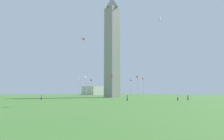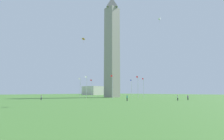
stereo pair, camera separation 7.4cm
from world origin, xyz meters
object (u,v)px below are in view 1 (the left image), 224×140
object	(u,v)px
person_white_shirt	(178,98)
flagpole_nw	(80,87)
flagpole_se	(144,87)
person_purple_shirt	(188,97)
flagpole_e	(138,86)
kite_orange_diamond	(83,39)
flagpole_sw	(111,87)
person_teal_shirt	(127,98)
flagpole_n	(87,86)
kite_white_box	(159,18)
flagpole_ne	(113,86)
distant_building	(96,91)
flagpole_w	(92,87)
flagpole_s	(131,87)
person_gray_shirt	(41,97)
obelisk_monument	(112,46)

from	to	relation	value
person_white_shirt	flagpole_nw	bearing A→B (deg)	24.63
flagpole_se	person_purple_shirt	bearing A→B (deg)	61.94
flagpole_e	kite_orange_diamond	world-z (taller)	kite_orange_diamond
flagpole_sw	person_purple_shirt	bearing A→B (deg)	73.69
person_teal_shirt	flagpole_se	bearing A→B (deg)	-36.05
flagpole_se	flagpole_nw	xyz separation A→B (m)	(20.96, -20.96, 0.00)
flagpole_n	kite_white_box	distance (m)	41.23
flagpole_ne	flagpole_e	world-z (taller)	same
flagpole_e	person_white_shirt	world-z (taller)	flagpole_e
flagpole_e	person_teal_shirt	size ratio (longest dim) A/B	5.24
person_white_shirt	distant_building	bearing A→B (deg)	-5.34
person_teal_shirt	person_white_shirt	xyz separation A→B (m)	(-11.68, 9.59, -0.02)
flagpole_e	person_white_shirt	distance (m)	22.29
flagpole_sw	kite_orange_diamond	xyz separation A→B (m)	(28.17, 11.54, 18.81)
flagpole_n	distant_building	world-z (taller)	flagpole_n
flagpole_w	person_white_shirt	distance (m)	50.76
flagpole_se	flagpole_w	distance (m)	27.39
person_teal_shirt	distant_building	bearing A→B (deg)	-7.90
flagpole_s	flagpole_sw	bearing A→B (deg)	-67.50
flagpole_s	flagpole_sw	distance (m)	11.35
person_gray_shirt	kite_white_box	xyz separation A→B (m)	(-39.98, 19.46, 32.13)
flagpole_w	person_white_shirt	bearing A→B (deg)	80.47
flagpole_sw	flagpole_se	bearing A→B (deg)	90.00
flagpole_ne	person_gray_shirt	size ratio (longest dim) A/B	5.38
flagpole_se	flagpole_nw	bearing A→B (deg)	-45.00
flagpole_w	person_gray_shirt	size ratio (longest dim) A/B	5.38
obelisk_monument	flagpole_nw	size ratio (longest dim) A/B	5.42
flagpole_sw	person_teal_shirt	xyz separation A→B (m)	(30.54, 35.96, -4.08)
flagpole_se	distant_building	size ratio (longest dim) A/B	0.50
flagpole_e	kite_orange_diamond	xyz separation A→B (m)	(17.68, -13.76, 18.81)
person_gray_shirt	person_purple_shirt	bearing A→B (deg)	-49.19
flagpole_n	person_teal_shirt	distance (m)	26.33
flagpole_se	person_white_shirt	size ratio (longest dim) A/B	5.34
flagpole_e	person_purple_shirt	distance (m)	21.81
flagpole_ne	person_white_shirt	size ratio (longest dim) A/B	5.34
flagpole_w	person_teal_shirt	bearing A→B (deg)	63.54
flagpole_nw	person_teal_shirt	world-z (taller)	flagpole_nw
flagpole_e	person_teal_shirt	bearing A→B (deg)	27.99
flagpole_ne	flagpole_se	xyz separation A→B (m)	(-20.96, 0.00, 0.00)
flagpole_sw	flagpole_nw	world-z (taller)	same
flagpole_w	flagpole_nw	size ratio (longest dim) A/B	1.00
obelisk_monument	flagpole_ne	bearing A→B (deg)	44.85
flagpole_n	flagpole_nw	world-z (taller)	same
obelisk_monument	kite_white_box	bearing A→B (deg)	102.25
person_white_shirt	flagpole_se	bearing A→B (deg)	-15.51
flagpole_nw	kite_orange_diamond	distance (m)	23.21
flagpole_se	person_purple_shirt	xyz separation A→B (m)	(13.60, 25.52, -4.14)
flagpole_w	flagpole_nw	xyz separation A→B (m)	(10.48, 4.34, 0.00)
obelisk_monument	kite_orange_diamond	size ratio (longest dim) A/B	26.10
person_teal_shirt	obelisk_monument	bearing A→B (deg)	-10.49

